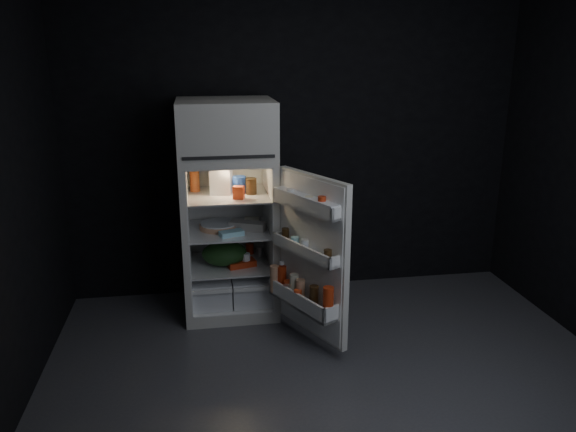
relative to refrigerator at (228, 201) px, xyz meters
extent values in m
cube|color=#47474B|center=(0.63, -1.32, -0.96)|extent=(4.00, 3.40, 0.00)
cube|color=black|center=(0.63, 0.38, 0.39)|extent=(4.00, 0.00, 2.70)
cube|color=black|center=(0.63, -3.02, 0.39)|extent=(4.00, 0.00, 2.70)
cube|color=silver|center=(0.00, -0.02, -0.91)|extent=(0.76, 0.70, 0.10)
cube|color=silver|center=(-0.35, -0.02, -0.26)|extent=(0.05, 0.70, 1.20)
cube|color=silver|center=(0.35, -0.02, -0.26)|extent=(0.05, 0.70, 1.20)
cube|color=white|center=(0.00, 0.30, -0.26)|extent=(0.66, 0.05, 1.20)
cube|color=silver|center=(0.00, -0.02, 0.37)|extent=(0.76, 0.70, 0.06)
cube|color=silver|center=(0.00, -0.02, 0.61)|extent=(0.76, 0.70, 0.42)
cube|color=black|center=(0.00, -0.38, 0.43)|extent=(0.68, 0.01, 0.02)
cube|color=white|center=(-0.33, -0.05, -0.26)|extent=(0.01, 0.65, 1.20)
cube|color=white|center=(0.33, -0.05, -0.26)|extent=(0.01, 0.65, 1.20)
cube|color=white|center=(0.00, -0.05, 0.34)|extent=(0.66, 0.65, 0.01)
cube|color=white|center=(0.00, -0.05, -0.85)|extent=(0.66, 0.65, 0.01)
cube|color=white|center=(0.00, -0.05, 0.06)|extent=(0.65, 0.63, 0.01)
cube|color=white|center=(0.00, -0.05, -0.24)|extent=(0.65, 0.63, 0.01)
cube|color=white|center=(0.00, -0.05, -0.54)|extent=(0.65, 0.63, 0.01)
cube|color=white|center=(-0.17, -0.03, -0.74)|extent=(0.32, 0.59, 0.22)
cube|color=white|center=(0.17, -0.03, -0.74)|extent=(0.32, 0.59, 0.22)
cube|color=white|center=(-0.17, -0.35, -0.65)|extent=(0.32, 0.02, 0.03)
cube|color=white|center=(0.17, -0.35, -0.65)|extent=(0.32, 0.02, 0.03)
cube|color=#FFE5B2|center=(0.00, -0.10, 0.32)|extent=(0.14, 0.14, 0.02)
cube|color=silver|center=(0.57, -0.70, -0.26)|extent=(0.38, 0.70, 1.22)
cube|color=white|center=(0.55, -0.71, -0.26)|extent=(0.33, 0.65, 1.18)
cube|color=white|center=(0.51, -0.73, 0.11)|extent=(0.38, 0.65, 0.02)
cube|color=white|center=(0.48, -0.75, 0.15)|extent=(0.32, 0.62, 0.10)
cube|color=white|center=(0.66, -1.03, 0.15)|extent=(0.09, 0.06, 0.10)
cube|color=white|center=(0.36, -0.44, 0.15)|extent=(0.09, 0.06, 0.10)
cube|color=white|center=(0.51, -0.73, -0.22)|extent=(0.39, 0.65, 0.02)
cube|color=white|center=(0.47, -0.75, -0.19)|extent=(0.32, 0.62, 0.09)
cube|color=white|center=(0.65, -1.03, -0.19)|extent=(0.10, 0.06, 0.09)
cube|color=white|center=(0.36, -0.44, -0.19)|extent=(0.10, 0.06, 0.09)
cube|color=white|center=(0.49, -0.74, -0.63)|extent=(0.43, 0.67, 0.02)
cube|color=white|center=(0.43, -0.77, -0.57)|extent=(0.32, 0.62, 0.13)
cube|color=white|center=(0.63, -1.04, -0.57)|extent=(0.13, 0.08, 0.13)
cube|color=white|center=(0.34, -0.45, -0.57)|extent=(0.13, 0.08, 0.13)
cube|color=white|center=(0.51, -0.73, 0.21)|extent=(0.38, 0.63, 0.02)
cylinder|color=#AB2B0E|center=(0.59, -0.89, 0.19)|extent=(0.08, 0.08, 0.12)
cylinder|color=beige|center=(0.53, -0.77, 0.17)|extent=(0.08, 0.08, 0.09)
cylinder|color=silver|center=(0.43, -0.57, 0.18)|extent=(0.08, 0.08, 0.10)
cylinder|color=#311F0D|center=(0.62, -0.97, -0.16)|extent=(0.08, 0.08, 0.10)
cylinder|color=silver|center=(0.51, -0.73, -0.16)|extent=(0.08, 0.08, 0.10)
cylinder|color=#99DCEC|center=(0.45, -0.63, -0.17)|extent=(0.08, 0.08, 0.08)
cylinder|color=#311F0D|center=(0.40, -0.52, -0.15)|extent=(0.08, 0.08, 0.12)
cylinder|color=#AB2B0E|center=(0.62, -1.01, -0.49)|extent=(0.10, 0.10, 0.24)
cylinder|color=#311F0D|center=(0.55, -0.87, -0.52)|extent=(0.09, 0.09, 0.19)
cylinder|color=tan|center=(0.48, -0.72, -0.52)|extent=(0.09, 0.09, 0.19)
cylinder|color=beige|center=(0.44, -0.65, -0.51)|extent=(0.09, 0.09, 0.20)
cylinder|color=#E7441B|center=(0.41, -0.58, -0.55)|extent=(0.09, 0.09, 0.12)
cylinder|color=#AB2B0E|center=(0.37, -0.51, -0.51)|extent=(0.10, 0.10, 0.21)
cylinder|color=#E7441B|center=(0.45, -0.76, -0.55)|extent=(0.08, 0.08, 0.12)
cylinder|color=#BABABF|center=(0.39, -0.63, -0.56)|extent=(0.08, 0.08, 0.11)
cylinder|color=tan|center=(0.32, -0.49, -0.51)|extent=(0.10, 0.10, 0.22)
cylinder|color=white|center=(0.37, -0.51, -0.37)|extent=(0.05, 0.05, 0.02)
cube|color=white|center=(-0.05, -0.01, 0.19)|extent=(0.20, 0.20, 0.24)
cylinder|color=#1D429E|center=(0.10, -0.03, 0.14)|extent=(0.14, 0.14, 0.14)
cylinder|color=#311F0D|center=(0.19, -0.07, 0.14)|extent=(0.11, 0.11, 0.13)
cylinder|color=#AA481B|center=(-0.26, 0.10, 0.18)|extent=(0.11, 0.11, 0.22)
cube|color=#E7441B|center=(0.08, -0.21, 0.12)|extent=(0.10, 0.09, 0.10)
cube|color=gray|center=(0.15, -0.09, -0.19)|extent=(0.31, 0.22, 0.07)
cylinder|color=tan|center=(-0.08, -0.01, -0.21)|extent=(0.40, 0.40, 0.04)
cube|color=#99DCEC|center=(0.01, -0.22, -0.21)|extent=(0.21, 0.15, 0.04)
cube|color=beige|center=(0.20, 0.07, -0.20)|extent=(0.14, 0.12, 0.05)
ellipsoid|color=#193815|center=(-0.05, -0.07, -0.43)|extent=(0.42, 0.37, 0.20)
cube|color=#AB2B0E|center=(0.09, -0.13, -0.50)|extent=(0.25, 0.18, 0.05)
cylinder|color=#AB2B0E|center=(0.19, 0.16, -0.48)|extent=(0.09, 0.09, 0.09)
cylinder|color=#BABABF|center=(0.26, 0.07, -0.48)|extent=(0.09, 0.09, 0.09)
camera|label=1|loc=(-0.23, -4.48, 1.21)|focal=35.00mm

